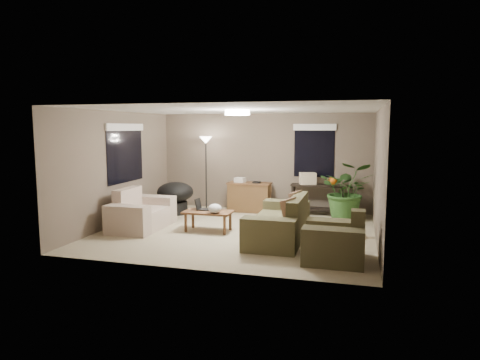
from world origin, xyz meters
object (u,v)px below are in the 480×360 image
(armchair, at_px, (335,243))
(houseplant, at_px, (347,197))
(coffee_table, at_px, (208,214))
(papasan_chair, at_px, (175,195))
(main_sofa, at_px, (281,224))
(console_table, at_px, (318,197))
(loveseat, at_px, (141,214))
(desk, at_px, (249,197))
(floor_lamp, at_px, (206,149))
(cat_scratching_post, at_px, (358,227))

(armchair, bearing_deg, houseplant, 88.42)
(coffee_table, distance_m, houseplant, 3.38)
(houseplant, bearing_deg, papasan_chair, -173.21)
(main_sofa, relative_size, console_table, 1.69)
(coffee_table, xyz_separation_m, houseplant, (2.74, 1.97, 0.17))
(loveseat, distance_m, houseplant, 4.73)
(coffee_table, height_order, papasan_chair, papasan_chair)
(loveseat, xyz_separation_m, armchair, (4.14, -1.20, 0.00))
(armchair, height_order, desk, armchair)
(main_sofa, relative_size, floor_lamp, 1.15)
(loveseat, distance_m, papasan_chair, 1.61)
(coffee_table, bearing_deg, papasan_chair, 133.44)
(coffee_table, bearing_deg, loveseat, -175.15)
(cat_scratching_post, bearing_deg, armchair, -102.37)
(console_table, relative_size, cat_scratching_post, 2.60)
(coffee_table, bearing_deg, floor_lamp, 110.98)
(coffee_table, height_order, console_table, console_table)
(console_table, relative_size, houseplant, 0.96)
(armchair, distance_m, floor_lamp, 5.07)
(desk, bearing_deg, houseplant, -6.13)
(coffee_table, bearing_deg, console_table, 48.67)
(loveseat, bearing_deg, floor_lamp, 73.55)
(loveseat, xyz_separation_m, desk, (1.80, 2.35, 0.08))
(loveseat, height_order, desk, loveseat)
(main_sofa, distance_m, cat_scratching_post, 1.54)
(desk, xyz_separation_m, console_table, (1.71, 0.08, 0.06))
(coffee_table, relative_size, console_table, 0.77)
(coffee_table, distance_m, cat_scratching_post, 3.02)
(loveseat, bearing_deg, desk, 52.54)
(main_sofa, bearing_deg, armchair, -44.71)
(loveseat, xyz_separation_m, floor_lamp, (0.67, 2.26, 1.30))
(houseplant, bearing_deg, cat_scratching_post, -81.09)
(console_table, height_order, floor_lamp, floor_lamp)
(armchair, distance_m, coffee_table, 2.97)
(console_table, xyz_separation_m, cat_scratching_post, (0.97, -2.02, -0.22))
(papasan_chair, xyz_separation_m, houseplant, (4.14, 0.49, 0.06))
(main_sofa, height_order, loveseat, same)
(floor_lamp, bearing_deg, armchair, -44.95)
(loveseat, distance_m, coffee_table, 1.49)
(coffee_table, distance_m, desk, 2.25)
(console_table, xyz_separation_m, houseplant, (0.71, -0.34, 0.09))
(desk, height_order, papasan_chair, papasan_chair)
(main_sofa, relative_size, coffee_table, 2.20)
(papasan_chair, bearing_deg, loveseat, -93.24)
(floor_lamp, bearing_deg, houseplant, -2.71)
(houseplant, xyz_separation_m, cat_scratching_post, (0.26, -1.68, -0.31))
(armchair, relative_size, console_table, 0.77)
(papasan_chair, xyz_separation_m, floor_lamp, (0.58, 0.66, 1.13))
(main_sofa, bearing_deg, floor_lamp, 134.95)
(floor_lamp, bearing_deg, papasan_chair, -131.12)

